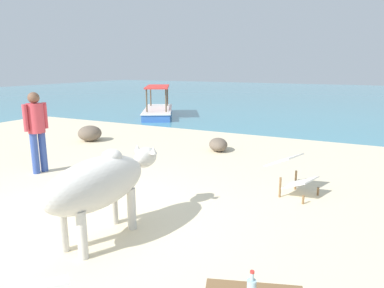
% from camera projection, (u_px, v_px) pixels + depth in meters
% --- Properties ---
extents(sand_beach, '(18.00, 14.00, 0.04)m').
position_uv_depth(sand_beach, '(86.00, 222.00, 4.87)').
color(sand_beach, beige).
rests_on(sand_beach, ground).
extents(water_surface, '(60.00, 36.00, 0.03)m').
position_uv_depth(water_surface, '(313.00, 97.00, 24.06)').
color(water_surface, teal).
rests_on(water_surface, ground).
extents(cow, '(0.67, 1.95, 1.10)m').
position_uv_depth(cow, '(101.00, 183.00, 4.24)').
color(cow, beige).
rests_on(cow, sand_beach).
extents(deck_chair_far, '(0.89, 0.74, 0.68)m').
position_uv_depth(deck_chair_far, '(292.00, 172.00, 5.80)').
color(deck_chair_far, brown).
rests_on(deck_chair_far, sand_beach).
extents(person_standing, '(0.32, 0.51, 1.62)m').
position_uv_depth(person_standing, '(36.00, 126.00, 6.87)').
color(person_standing, '#334C99').
rests_on(person_standing, sand_beach).
extents(shore_rock_large, '(0.72, 0.79, 0.33)m').
position_uv_depth(shore_rock_large, '(218.00, 145.00, 8.80)').
color(shore_rock_large, '#6B5B4C').
rests_on(shore_rock_large, sand_beach).
extents(shore_rock_medium, '(0.68, 0.69, 0.44)m').
position_uv_depth(shore_rock_medium, '(90.00, 133.00, 9.96)').
color(shore_rock_medium, '#6B5B4C').
rests_on(shore_rock_medium, sand_beach).
extents(boat_blue, '(2.79, 3.77, 1.29)m').
position_uv_depth(boat_blue, '(158.00, 110.00, 15.03)').
color(boat_blue, '#3866B7').
rests_on(boat_blue, water_surface).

